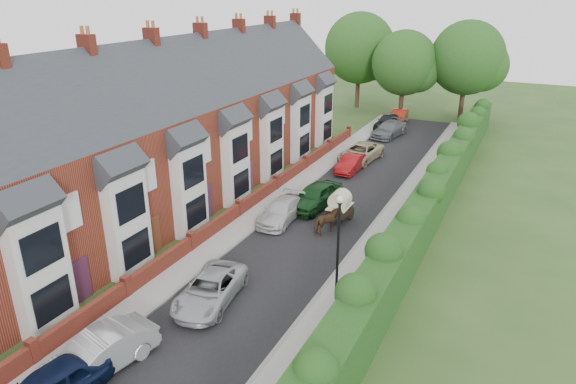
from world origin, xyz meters
name	(u,v)px	position (x,y,z in m)	size (l,w,h in m)	color
ground	(226,329)	(0.00, 0.00, 0.00)	(140.00, 140.00, 0.00)	#2D4C1E
road	(317,225)	(-0.50, 11.00, 0.01)	(6.00, 58.00, 0.02)	black
pavement_hedge_side	(383,238)	(3.60, 11.00, 0.06)	(2.20, 58.00, 0.12)	gray
pavement_house_side	(261,212)	(-4.35, 11.00, 0.06)	(1.70, 58.00, 0.12)	gray
kerb_hedge_side	(366,234)	(2.55, 11.00, 0.07)	(0.18, 58.00, 0.13)	gray
kerb_house_side	(272,215)	(-3.55, 11.00, 0.07)	(0.18, 58.00, 0.13)	gray
hedge	(418,219)	(5.40, 11.00, 1.60)	(2.10, 58.00, 2.85)	#133C13
terrace_row	(162,137)	(-10.87, 9.98, 4.47)	(9.05, 40.50, 11.50)	maroon
garden_wall_row	(239,210)	(-5.35, 10.00, 0.46)	(0.35, 40.35, 1.10)	maroon
lamppost	(338,236)	(3.40, 4.00, 3.30)	(0.32, 0.32, 5.16)	black
tree_far_left	(408,65)	(-2.65, 40.08, 5.71)	(7.14, 6.80, 9.29)	#332316
tree_far_right	(471,60)	(3.39, 42.08, 6.31)	(7.98, 7.60, 10.31)	#332316
tree_far_back	(363,50)	(-8.59, 43.08, 6.62)	(8.40, 8.00, 10.82)	#332316
car_silver_a	(98,354)	(-2.84, -4.20, 0.75)	(1.60, 4.58, 1.51)	#A3A3A7
car_silver_b	(210,289)	(-1.68, 1.40, 0.65)	(2.16, 4.68, 1.30)	#A9ACB0
car_white	(281,211)	(-2.74, 10.60, 0.64)	(1.80, 4.44, 1.29)	silver
car_green	(316,196)	(-1.64, 13.38, 0.80)	(1.89, 4.70, 1.60)	#103715
car_red	(351,163)	(-1.94, 21.06, 0.64)	(1.36, 3.91, 1.29)	maroon
car_beige	(361,153)	(-2.11, 23.80, 0.71)	(2.37, 5.13, 1.43)	tan
car_grey	(389,129)	(-2.03, 32.12, 0.72)	(2.01, 4.94, 1.43)	slate
car_black	(388,121)	(-3.00, 35.00, 0.74)	(1.74, 4.34, 1.48)	black
horse	(328,222)	(0.50, 10.16, 0.76)	(0.82, 1.80, 1.52)	#482C1A
horse_cart	(340,204)	(0.50, 12.10, 1.14)	(1.25, 2.76, 1.99)	black
car_extra_far	(399,116)	(-2.57, 37.74, 0.70)	(1.49, 4.26, 1.40)	maroon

